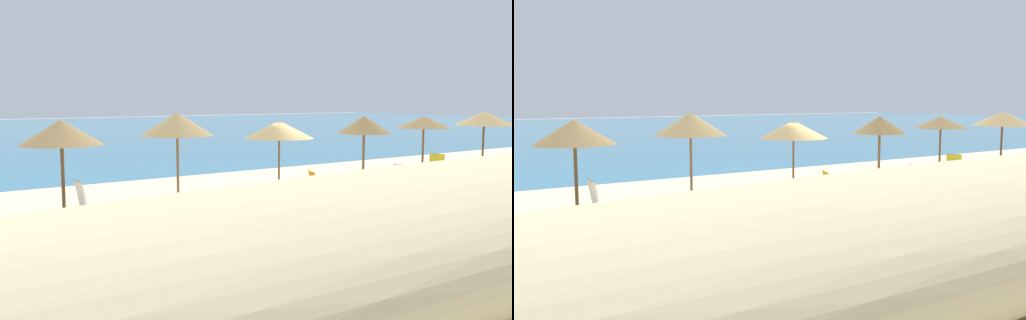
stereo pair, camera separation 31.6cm
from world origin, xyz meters
The scene contains 12 objects.
ground_plane centered at (0.00, 0.00, 0.00)m, with size 160.00×160.00×0.00m, color beige.
sea_water centered at (0.00, 42.76, 0.00)m, with size 160.00×71.63×0.01m, color teal.
beach_umbrella_3 centered at (-8.17, 1.06, 2.41)m, with size 2.23×2.23×2.76m.
beach_umbrella_4 centered at (-4.80, 0.86, 2.55)m, with size 2.19×2.19×2.91m.
beach_umbrella_5 centered at (-0.95, 0.89, 2.26)m, with size 2.35×2.35×2.56m.
beach_umbrella_6 centered at (2.88, 0.67, 2.33)m, with size 2.01×2.01×2.66m.
beach_umbrella_7 centered at (6.81, 1.07, 2.31)m, with size 2.25×2.25×2.57m.
beach_umbrella_8 centered at (10.44, 0.64, 2.41)m, with size 2.64×2.64×2.73m.
lounge_chair_0 centered at (-1.14, -0.47, 0.41)m, with size 1.65×1.15×1.00m.
lounge_chair_1 centered at (3.24, -0.67, 0.38)m, with size 1.46×0.95×0.94m.
lounge_chair_2 centered at (-8.25, 0.60, 0.44)m, with size 1.43×0.65×1.12m.
lounge_chair_4 centered at (6.41, 0.11, 0.42)m, with size 1.67×1.30×1.04m.
Camera 2 is at (-12.00, -14.43, 3.34)m, focal length 38.92 mm.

